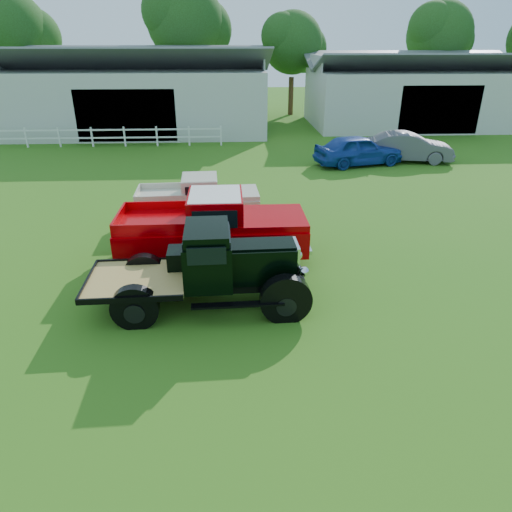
{
  "coord_description": "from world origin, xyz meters",
  "views": [
    {
      "loc": [
        -0.36,
        -9.26,
        6.0
      ],
      "look_at": [
        0.2,
        1.2,
        1.05
      ],
      "focal_mm": 32.0,
      "sensor_mm": 36.0,
      "label": 1
    }
  ],
  "objects_px": {
    "red_pickup": "(212,227)",
    "misc_car_blue": "(358,150)",
    "vintage_flatbed": "(204,267)",
    "white_pickup": "(198,200)",
    "misc_car_grey": "(408,147)"
  },
  "relations": [
    {
      "from": "white_pickup",
      "to": "misc_car_grey",
      "type": "distance_m",
      "value": 13.85
    },
    {
      "from": "misc_car_blue",
      "to": "misc_car_grey",
      "type": "bearing_deg",
      "value": -91.43
    },
    {
      "from": "red_pickup",
      "to": "misc_car_blue",
      "type": "xyz_separation_m",
      "value": [
        7.31,
        11.22,
        -0.24
      ]
    },
    {
      "from": "white_pickup",
      "to": "misc_car_grey",
      "type": "relative_size",
      "value": 0.96
    },
    {
      "from": "vintage_flatbed",
      "to": "misc_car_blue",
      "type": "relative_size",
      "value": 1.14
    },
    {
      "from": "misc_car_blue",
      "to": "vintage_flatbed",
      "type": "bearing_deg",
      "value": 138.11
    },
    {
      "from": "red_pickup",
      "to": "vintage_flatbed",
      "type": "bearing_deg",
      "value": -92.91
    },
    {
      "from": "vintage_flatbed",
      "to": "red_pickup",
      "type": "bearing_deg",
      "value": 85.77
    },
    {
      "from": "white_pickup",
      "to": "misc_car_grey",
      "type": "bearing_deg",
      "value": 36.0
    },
    {
      "from": "vintage_flatbed",
      "to": "white_pickup",
      "type": "distance_m",
      "value": 5.91
    },
    {
      "from": "vintage_flatbed",
      "to": "misc_car_blue",
      "type": "bearing_deg",
      "value": 60.1
    },
    {
      "from": "vintage_flatbed",
      "to": "misc_car_grey",
      "type": "xyz_separation_m",
      "value": [
        10.29,
        14.54,
        -0.27
      ]
    },
    {
      "from": "red_pickup",
      "to": "white_pickup",
      "type": "distance_m",
      "value": 3.26
    },
    {
      "from": "misc_car_grey",
      "to": "white_pickup",
      "type": "bearing_deg",
      "value": 139.27
    },
    {
      "from": "misc_car_blue",
      "to": "white_pickup",
      "type": "bearing_deg",
      "value": 121.52
    }
  ]
}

